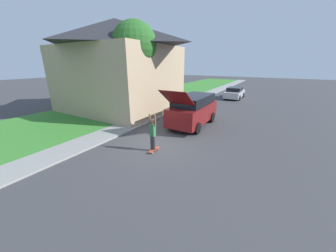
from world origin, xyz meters
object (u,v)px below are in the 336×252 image
skateboarder (153,133)px  lawn_tree_near (134,45)px  suv_parked (193,110)px  car_down_street (234,93)px  skateboard (154,150)px

skateboarder → lawn_tree_near: bearing=136.3°
suv_parked → car_down_street: 13.12m
lawn_tree_near → car_down_street: (4.76, 13.74, -4.94)m
skateboard → lawn_tree_near: bearing=136.7°
suv_parked → skateboard: suv_parked is taller
car_down_street → skateboarder: skateboarder is taller
lawn_tree_near → car_down_street: size_ratio=1.69×
suv_parked → skateboarder: bearing=-90.4°
skateboard → skateboarder: bearing=173.9°
suv_parked → skateboarder: (-0.04, -4.99, -0.16)m
car_down_street → skateboard: bearing=-90.4°
suv_parked → skateboard: size_ratio=6.61×
skateboarder → skateboard: (0.07, -0.01, -0.94)m
skateboarder → car_down_street: bearing=89.4°
lawn_tree_near → suv_parked: size_ratio=1.31×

